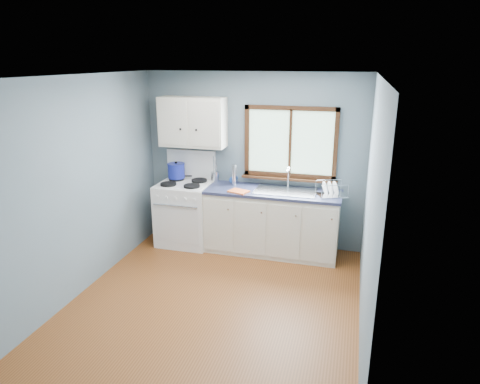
% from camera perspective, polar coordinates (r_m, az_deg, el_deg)
% --- Properties ---
extents(floor, '(3.20, 3.60, 0.02)m').
position_cam_1_polar(floor, '(5.07, -3.35, -14.46)').
color(floor, brown).
rests_on(floor, ground).
extents(ceiling, '(3.20, 3.60, 0.02)m').
position_cam_1_polar(ceiling, '(4.31, -3.95, 15.31)').
color(ceiling, white).
rests_on(ceiling, wall_back).
extents(wall_back, '(3.20, 0.02, 2.50)m').
position_cam_1_polar(wall_back, '(6.21, 1.79, 4.21)').
color(wall_back, slate).
rests_on(wall_back, ground).
extents(wall_front, '(3.20, 0.02, 2.50)m').
position_cam_1_polar(wall_front, '(3.02, -15.00, -11.16)').
color(wall_front, slate).
rests_on(wall_front, ground).
extents(wall_left, '(0.02, 3.60, 2.50)m').
position_cam_1_polar(wall_left, '(5.27, -20.44, 0.69)').
color(wall_left, slate).
rests_on(wall_left, ground).
extents(wall_right, '(0.02, 3.60, 2.50)m').
position_cam_1_polar(wall_right, '(4.31, 17.08, -2.54)').
color(wall_right, slate).
rests_on(wall_right, ground).
extents(gas_range, '(0.76, 0.69, 1.36)m').
position_cam_1_polar(gas_range, '(6.41, -7.29, -2.57)').
color(gas_range, white).
rests_on(gas_range, floor).
extents(base_cabinets, '(1.85, 0.60, 0.88)m').
position_cam_1_polar(base_cabinets, '(6.09, 4.26, -4.38)').
color(base_cabinets, beige).
rests_on(base_cabinets, floor).
extents(countertop, '(1.89, 0.64, 0.04)m').
position_cam_1_polar(countertop, '(5.93, 4.36, 0.02)').
color(countertop, '#1F243E').
rests_on(countertop, base_cabinets).
extents(sink, '(0.84, 0.46, 0.44)m').
position_cam_1_polar(sink, '(5.91, 6.06, -0.49)').
color(sink, silver).
rests_on(sink, countertop).
extents(window, '(1.36, 0.10, 1.03)m').
position_cam_1_polar(window, '(6.03, 6.69, 5.89)').
color(window, '#9EC6A8').
rests_on(window, wall_back).
extents(upper_cabinets, '(0.95, 0.35, 0.70)m').
position_cam_1_polar(upper_cabinets, '(6.19, -6.35, 9.25)').
color(upper_cabinets, beige).
rests_on(upper_cabinets, wall_back).
extents(skillet, '(0.37, 0.29, 0.05)m').
position_cam_1_polar(skillet, '(6.46, -8.45, 2.11)').
color(skillet, black).
rests_on(skillet, gas_range).
extents(stockpot, '(0.28, 0.28, 0.25)m').
position_cam_1_polar(stockpot, '(6.43, -8.50, 2.86)').
color(stockpot, navy).
rests_on(stockpot, gas_range).
extents(utensil_crock, '(0.16, 0.16, 0.39)m').
position_cam_1_polar(utensil_crock, '(6.32, -3.32, 2.07)').
color(utensil_crock, silver).
rests_on(utensil_crock, countertop).
extents(thermos, '(0.08, 0.08, 0.30)m').
position_cam_1_polar(thermos, '(6.13, -0.80, 2.32)').
color(thermos, silver).
rests_on(thermos, countertop).
extents(soap_bottle, '(0.11, 0.11, 0.27)m').
position_cam_1_polar(soap_bottle, '(6.19, -1.06, 2.30)').
color(soap_bottle, blue).
rests_on(soap_bottle, countertop).
extents(dish_towel, '(0.30, 0.26, 0.02)m').
position_cam_1_polar(dish_towel, '(5.84, -0.18, 0.09)').
color(dish_towel, orange).
rests_on(dish_towel, countertop).
extents(dish_rack, '(0.45, 0.41, 0.19)m').
position_cam_1_polar(dish_rack, '(5.80, 12.03, 0.03)').
color(dish_rack, silver).
rests_on(dish_rack, countertop).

